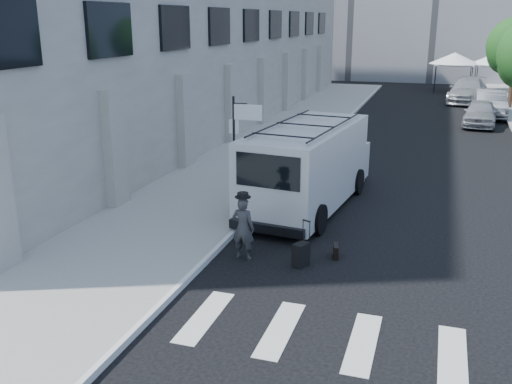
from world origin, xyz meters
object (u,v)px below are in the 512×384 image
Objects in this scene: suitcase at (301,254)px; businessman at (243,228)px; parked_car_b at (490,104)px; parked_car_c at (468,91)px; briefcase at (336,251)px; cargo_van at (309,165)px; parked_car_a at (480,113)px.

businessman is at bearing -155.65° from suitcase.
suitcase is 0.23× the size of parked_car_b.
suitcase is 31.94m from parked_car_c.
suitcase reaches higher than briefcase.
cargo_van is 27.47m from parked_car_c.
parked_car_a is 9.83m from parked_car_c.
parked_car_a is at bearing -102.21° from parked_car_b.
parked_car_b reaches higher than parked_car_a.
businessman reaches higher than suitcase.
businessman is 32.18m from parked_car_c.
parked_car_b is 6.39m from parked_car_c.
cargo_van is at bearing -94.10° from businessman.
briefcase is 0.39× the size of suitcase.
suitcase is at bearing -72.73° from cargo_van.
suitcase is at bearing -103.39° from parked_car_b.
cargo_van reaches higher than parked_car_a.
parked_car_c reaches higher than parked_car_b.
suitcase is (1.50, -0.01, -0.51)m from businessman.
businessman reaches higher than briefcase.
cargo_van reaches higher than briefcase.
suitcase is at bearing -177.11° from businessman.
parked_car_c is (5.63, 26.89, -0.49)m from cargo_van.
businessman is 0.22× the size of cargo_van.
briefcase is 4.39m from cargo_van.
cargo_van is 1.23× the size of parked_car_c.
briefcase is 0.08× the size of parked_car_c.
parked_car_c is at bearing 70.41° from briefcase.
suitcase is 22.35m from parked_car_a.
briefcase is at bearing -102.19° from parked_car_b.
suitcase is at bearing -98.00° from parked_car_a.
parked_car_c is at bearing 106.16° from suitcase.
parked_car_b reaches higher than suitcase.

